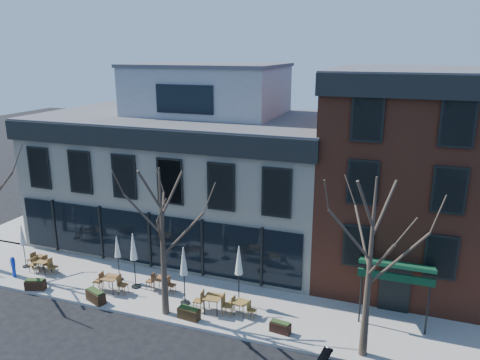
% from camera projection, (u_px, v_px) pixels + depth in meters
% --- Properties ---
extents(ground, '(120.00, 120.00, 0.00)m').
position_uv_depth(ground, '(152.00, 270.00, 26.50)').
color(ground, black).
rests_on(ground, ground).
extents(sidewalk_front, '(33.50, 4.70, 0.15)m').
position_uv_depth(sidewalk_front, '(187.00, 297.00, 23.47)').
color(sidewalk_front, gray).
rests_on(sidewalk_front, ground).
extents(sidewalk_side, '(4.50, 12.00, 0.15)m').
position_uv_depth(sidewalk_side, '(63.00, 213.00, 35.61)').
color(sidewalk_side, gray).
rests_on(sidewalk_side, ground).
extents(corner_building, '(18.39, 10.39, 11.10)m').
position_uv_depth(corner_building, '(190.00, 169.00, 29.79)').
color(corner_building, silver).
rests_on(corner_building, ground).
extents(red_brick_building, '(8.20, 11.78, 11.18)m').
position_uv_depth(red_brick_building, '(406.00, 173.00, 25.22)').
color(red_brick_building, brown).
rests_on(red_brick_building, ground).
extents(tree_mid, '(3.50, 3.55, 7.04)m').
position_uv_depth(tree_mid, '(163.00, 241.00, 20.95)').
color(tree_mid, '#382B21').
rests_on(tree_mid, sidewalk_front).
extents(tree_right, '(3.72, 3.77, 7.48)m').
position_uv_depth(tree_right, '(370.00, 267.00, 17.94)').
color(tree_right, '#382B21').
rests_on(tree_right, sidewalk_front).
extents(call_box, '(0.24, 0.24, 1.20)m').
position_uv_depth(call_box, '(13.00, 266.00, 25.25)').
color(call_box, '#0C279E').
rests_on(call_box, sidewalk_front).
extents(cafe_set_0, '(1.74, 0.76, 0.90)m').
position_uv_depth(cafe_set_0, '(39.00, 261.00, 26.23)').
color(cafe_set_0, brown).
rests_on(cafe_set_0, sidewalk_front).
extents(cafe_set_1, '(1.76, 0.75, 0.91)m').
position_uv_depth(cafe_set_1, '(43.00, 265.00, 25.74)').
color(cafe_set_1, brown).
rests_on(cafe_set_1, sidewalk_front).
extents(cafe_set_2, '(1.92, 0.80, 1.00)m').
position_uv_depth(cafe_set_2, '(111.00, 283.00, 23.73)').
color(cafe_set_2, brown).
rests_on(cafe_set_2, sidewalk_front).
extents(cafe_set_3, '(1.65, 0.67, 0.87)m').
position_uv_depth(cafe_set_3, '(161.00, 283.00, 23.85)').
color(cafe_set_3, brown).
rests_on(cafe_set_3, sidewalk_front).
extents(cafe_set_4, '(1.95, 0.82, 1.02)m').
position_uv_depth(cafe_set_4, '(213.00, 303.00, 21.84)').
color(cafe_set_4, brown).
rests_on(cafe_set_4, sidewalk_front).
extents(cafe_set_5, '(1.59, 0.72, 0.81)m').
position_uv_depth(cafe_set_5, '(241.00, 306.00, 21.70)').
color(cafe_set_5, brown).
rests_on(cafe_set_5, sidewalk_front).
extents(umbrella_0, '(0.41, 0.41, 2.53)m').
position_uv_depth(umbrella_0, '(22.00, 237.00, 26.13)').
color(umbrella_0, black).
rests_on(umbrella_0, sidewalk_front).
extents(umbrella_1, '(0.40, 0.40, 2.52)m').
position_uv_depth(umbrella_1, '(117.00, 249.00, 24.65)').
color(umbrella_1, black).
rests_on(umbrella_1, sidewalk_front).
extents(umbrella_2, '(0.48, 0.48, 2.98)m').
position_uv_depth(umbrella_2, '(133.00, 250.00, 23.78)').
color(umbrella_2, black).
rests_on(umbrella_2, sidewalk_front).
extents(umbrella_3, '(0.47, 0.47, 2.95)m').
position_uv_depth(umbrella_3, '(184.00, 264.00, 22.22)').
color(umbrella_3, black).
rests_on(umbrella_3, sidewalk_front).
extents(umbrella_4, '(0.48, 0.48, 3.03)m').
position_uv_depth(umbrella_4, '(239.00, 263.00, 22.17)').
color(umbrella_4, black).
rests_on(umbrella_4, sidewalk_front).
extents(planter_0, '(1.09, 0.68, 0.57)m').
position_uv_depth(planter_0, '(35.00, 284.00, 24.02)').
color(planter_0, black).
rests_on(planter_0, sidewalk_front).
extents(planter_1, '(1.20, 0.81, 0.62)m').
position_uv_depth(planter_1, '(96.00, 296.00, 22.84)').
color(planter_1, black).
rests_on(planter_1, sidewalk_front).
extents(planter_2, '(1.07, 0.52, 0.58)m').
position_uv_depth(planter_2, '(189.00, 313.00, 21.40)').
color(planter_2, '#322210').
rests_on(planter_2, sidewalk_front).
extents(planter_3, '(0.95, 0.48, 0.51)m').
position_uv_depth(planter_3, '(280.00, 327.00, 20.39)').
color(planter_3, black).
rests_on(planter_3, sidewalk_front).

